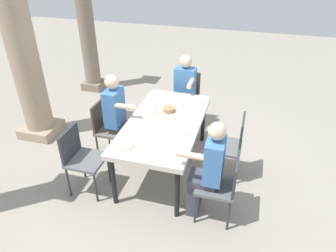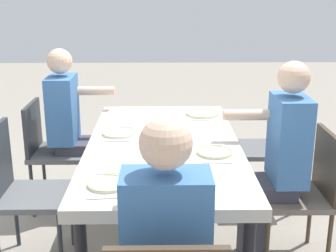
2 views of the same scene
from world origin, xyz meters
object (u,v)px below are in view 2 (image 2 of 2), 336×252
at_px(plate_0, 202,114).
at_px(chair_west_north, 275,143).
at_px(chair_west_south, 50,146).
at_px(chair_mid_north, 306,188).
at_px(plate_1, 119,133).
at_px(plate_2, 214,152).
at_px(bread_basket, 167,154).
at_px(diner_woman_green, 277,159).
at_px(diner_man_white, 72,126).
at_px(plate_3, 108,184).
at_px(chair_mid_south, 20,186).
at_px(dining_table, 164,152).

bearing_deg(plate_0, chair_west_north, 93.91).
bearing_deg(chair_west_south, chair_mid_north, 65.94).
height_order(chair_west_north, plate_1, chair_west_north).
distance_m(plate_2, bread_basket, 0.30).
relative_size(diner_woman_green, diner_man_white, 1.02).
xyz_separation_m(chair_west_south, plate_0, (0.04, 1.20, 0.27)).
height_order(diner_man_white, plate_3, diner_man_white).
bearing_deg(bread_basket, chair_mid_south, -101.66).
distance_m(chair_west_north, plate_1, 1.32).
bearing_deg(chair_mid_south, dining_table, 96.36).
xyz_separation_m(plate_0, plate_3, (1.31, -0.58, 0.00)).
bearing_deg(dining_table, chair_mid_north, 83.62).
bearing_deg(plate_3, bread_basket, 140.25).
height_order(chair_mid_south, plate_1, chair_mid_south).
height_order(dining_table, plate_0, plate_0).
bearing_deg(chair_mid_north, plate_1, -103.41).
bearing_deg(diner_man_white, chair_west_south, -89.06).
bearing_deg(bread_basket, plate_3, -39.75).
bearing_deg(plate_0, chair_west_south, -91.94).
xyz_separation_m(chair_west_north, plate_3, (1.35, -1.18, 0.26)).
bearing_deg(plate_0, plate_1, -51.66).
xyz_separation_m(chair_mid_north, diner_woman_green, (-0.00, -0.19, 0.19)).
bearing_deg(bread_basket, dining_table, -176.81).
bearing_deg(chair_west_south, plate_2, 52.95).
relative_size(plate_0, bread_basket, 1.45).
distance_m(chair_mid_north, chair_mid_south, 1.80).
bearing_deg(dining_table, plate_1, -121.83).
bearing_deg(plate_3, chair_mid_south, -131.54).
distance_m(plate_1, bread_basket, 0.57).
bearing_deg(chair_west_north, plate_1, -66.64).
bearing_deg(diner_woman_green, plate_2, -75.45).
xyz_separation_m(chair_west_south, diner_man_white, (-0.00, 0.19, 0.17)).
distance_m(chair_west_north, chair_mid_south, 1.97).
height_order(plate_1, plate_3, same).
relative_size(chair_west_south, diner_woman_green, 0.66).
distance_m(chair_mid_south, bread_basket, 0.98).
relative_size(chair_mid_south, plate_2, 4.34).
relative_size(plate_2, plate_3, 1.02).
relative_size(chair_mid_north, plate_0, 3.52).
distance_m(chair_west_south, chair_mid_north, 1.96).
bearing_deg(plate_1, chair_mid_south, -64.72).
height_order(dining_table, chair_west_south, chair_west_south).
xyz_separation_m(diner_woman_green, diner_man_white, (-0.80, -1.41, -0.02)).
bearing_deg(chair_west_south, dining_table, 51.96).
relative_size(diner_woman_green, plate_3, 6.31).
relative_size(chair_west_north, plate_0, 3.59).
height_order(chair_west_north, diner_man_white, diner_man_white).
xyz_separation_m(chair_west_south, chair_mid_south, (0.80, -0.01, 0.02)).
xyz_separation_m(chair_mid_north, plate_0, (-0.76, -0.59, 0.28)).
height_order(chair_west_south, chair_mid_north, chair_mid_north).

